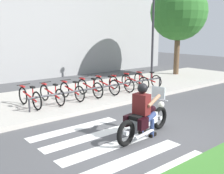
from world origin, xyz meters
name	(u,v)px	position (x,y,z in m)	size (l,w,h in m)	color
ground_plane	(140,137)	(0.00, 0.00, 0.00)	(48.00, 48.00, 0.00)	#4C4C4F
grass_median	(220,168)	(0.00, -2.23, 0.04)	(24.00, 1.10, 0.08)	#3D7A2D
sidewalk	(54,100)	(0.00, 4.76, 0.07)	(24.00, 4.40, 0.15)	#B7B2A8
crosswalk_stripe_0	(162,173)	(-0.99, -1.60, 0.00)	(2.80, 0.40, 0.01)	white
crosswalk_stripe_1	(133,158)	(-0.99, -0.80, 0.00)	(2.80, 0.40, 0.01)	white
crosswalk_stripe_2	(110,147)	(-0.99, 0.00, 0.00)	(2.80, 0.40, 0.01)	white
crosswalk_stripe_3	(91,137)	(-0.99, 0.80, 0.00)	(2.80, 0.40, 0.01)	white
crosswalk_stripe_4	(75,128)	(-0.99, 1.60, 0.00)	(2.80, 0.40, 0.01)	white
motorcycle	(145,120)	(0.11, -0.07, 0.46)	(2.19, 0.79, 1.23)	black
rider	(143,107)	(0.03, -0.08, 0.83)	(0.69, 0.61, 1.44)	#591919
bicycle_0	(30,97)	(-1.27, 4.03, 0.50)	(0.48, 1.65, 0.76)	black
bicycle_1	(52,94)	(-0.44, 4.03, 0.49)	(0.48, 1.68, 0.75)	black
bicycle_2	(72,91)	(0.39, 4.03, 0.49)	(0.48, 1.59, 0.74)	black
bicycle_3	(90,88)	(1.22, 4.03, 0.50)	(0.48, 1.62, 0.77)	black
bicycle_4	(106,85)	(2.05, 4.03, 0.51)	(0.48, 1.63, 0.78)	black
bicycle_5	(121,83)	(2.89, 4.03, 0.48)	(0.48, 1.56, 0.72)	black
bicycle_6	(135,81)	(3.72, 4.03, 0.49)	(0.48, 1.68, 0.73)	black
bicycle_7	(147,79)	(4.55, 4.03, 0.48)	(0.48, 1.65, 0.72)	black
bike_rack	(107,87)	(1.64, 3.47, 0.58)	(6.43, 0.07, 0.49)	#333338
street_lamp	(153,29)	(6.10, 5.16, 2.83)	(0.28, 0.28, 4.72)	#2D2D33
tree_near_rack	(179,12)	(8.74, 5.56, 3.84)	(3.34, 3.34, 5.53)	brown
building_backdrop	(1,17)	(0.00, 10.46, 3.49)	(24.00, 1.20, 6.98)	#949494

